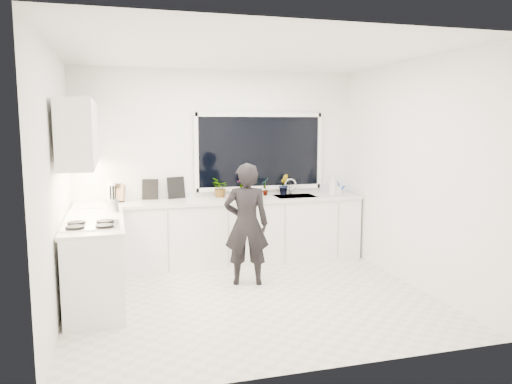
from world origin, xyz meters
name	(u,v)px	position (x,y,z in m)	size (l,w,h in m)	color
floor	(251,299)	(0.00, 0.00, -0.01)	(4.00, 3.50, 0.02)	beige
wall_back	(219,166)	(0.00, 1.76, 1.35)	(4.00, 0.02, 2.70)	white
wall_left	(54,185)	(-2.01, 0.00, 1.35)	(0.02, 3.50, 2.70)	white
wall_right	(412,174)	(2.01, 0.00, 1.35)	(0.02, 3.50, 2.70)	white
ceiling	(251,51)	(0.00, 0.00, 2.71)	(4.00, 3.50, 0.02)	white
window	(260,152)	(0.60, 1.73, 1.55)	(1.80, 0.02, 1.00)	black
base_cabinets_back	(224,233)	(0.00, 1.45, 0.44)	(3.92, 0.58, 0.88)	white
base_cabinets_left	(96,263)	(-1.67, 0.35, 0.44)	(0.58, 1.60, 0.88)	white
countertop_back	(224,200)	(0.00, 1.44, 0.90)	(3.94, 0.62, 0.04)	silver
countertop_left	(94,222)	(-1.67, 0.35, 0.90)	(0.62, 1.60, 0.04)	silver
upper_cabinets	(80,133)	(-1.79, 0.70, 1.85)	(0.34, 2.10, 0.70)	white
sink	(295,199)	(1.05, 1.45, 0.87)	(0.58, 0.42, 0.14)	silver
faucet	(290,187)	(1.05, 1.65, 1.03)	(0.03, 0.03, 0.22)	silver
stovetop	(90,225)	(-1.69, 0.00, 0.94)	(0.56, 0.48, 0.03)	black
person	(246,224)	(0.08, 0.51, 0.74)	(0.54, 0.36, 1.49)	black
pizza_tray	(241,197)	(0.24, 1.42, 0.94)	(0.45, 0.34, 0.03)	silver
pizza	(241,196)	(0.24, 1.42, 0.95)	(0.41, 0.30, 0.01)	#AD1718
watering_can	(335,188)	(1.75, 1.61, 0.98)	(0.14, 0.14, 0.13)	#1339BA
paper_towel_roll	(111,193)	(-1.48, 1.55, 1.05)	(0.11, 0.11, 0.26)	white
knife_block	(119,194)	(-1.38, 1.59, 1.03)	(0.13, 0.10, 0.22)	#986747
utensil_crock	(113,205)	(-1.47, 0.80, 1.00)	(0.13, 0.13, 0.16)	silver
picture_frame_large	(150,189)	(-0.97, 1.69, 1.06)	(0.22, 0.02, 0.28)	black
picture_frame_small	(176,188)	(-0.62, 1.69, 1.07)	(0.25, 0.02, 0.30)	black
herb_plants	(243,187)	(0.32, 1.61, 1.06)	(1.14, 0.25, 0.30)	#26662D
soap_bottles	(334,186)	(1.59, 1.30, 1.07)	(0.19, 0.16, 0.32)	#D8BF66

